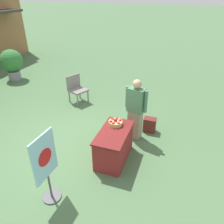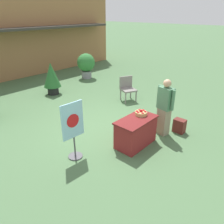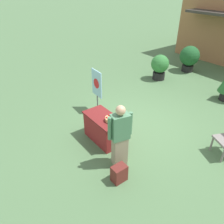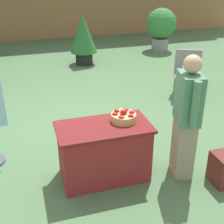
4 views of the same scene
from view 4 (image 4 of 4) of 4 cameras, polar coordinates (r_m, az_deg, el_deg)
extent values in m
plane|color=#4C7047|center=(5.47, -3.85, -3.20)|extent=(120.00, 120.00, 0.00)
cube|color=maroon|center=(4.15, -1.48, -7.52)|extent=(1.13, 0.61, 0.74)
cube|color=maroon|center=(3.95, -1.54, -2.81)|extent=(1.20, 0.65, 0.04)
cylinder|color=tan|center=(4.04, 2.13, -0.98)|extent=(0.33, 0.33, 0.10)
sphere|color=red|center=(4.06, 3.64, -0.25)|extent=(0.08, 0.08, 0.08)
sphere|color=red|center=(4.12, 2.57, 0.20)|extent=(0.08, 0.08, 0.08)
sphere|color=#A30F14|center=(4.09, 0.87, -0.02)|extent=(0.08, 0.08, 0.08)
sphere|color=red|center=(4.01, 0.54, -0.59)|extent=(0.08, 0.08, 0.08)
sphere|color=red|center=(3.93, 1.71, -1.19)|extent=(0.08, 0.08, 0.08)
sphere|color=#A30F14|center=(3.97, 3.46, -0.93)|extent=(0.08, 0.08, 0.08)
sphere|color=red|center=(4.01, 2.05, -0.07)|extent=(0.08, 0.08, 0.08)
sphere|color=red|center=(4.01, 2.20, -0.04)|extent=(0.08, 0.08, 0.08)
cube|color=gray|center=(4.29, 12.83, -6.44)|extent=(0.31, 0.39, 0.81)
cube|color=#4C7F5B|center=(3.96, 13.85, 2.46)|extent=(0.35, 0.47, 0.64)
sphere|color=tan|center=(3.81, 14.55, 8.48)|extent=(0.22, 0.22, 0.22)
cylinder|color=#4C7F5B|center=(3.72, 14.99, 1.22)|extent=(0.09, 0.09, 0.59)
cylinder|color=#4C7F5B|center=(4.18, 12.90, 4.20)|extent=(0.09, 0.09, 0.59)
cube|color=maroon|center=(4.37, 19.51, -9.84)|extent=(0.24, 0.34, 0.42)
cylinder|color=gray|center=(6.69, 15.60, 3.59)|extent=(0.05, 0.05, 0.44)
cylinder|color=gray|center=(6.64, 11.58, 3.86)|extent=(0.05, 0.05, 0.44)
cylinder|color=gray|center=(7.13, 15.19, 5.01)|extent=(0.05, 0.05, 0.44)
cylinder|color=gray|center=(7.08, 11.42, 5.28)|extent=(0.05, 0.05, 0.44)
cube|color=gray|center=(6.80, 13.66, 6.40)|extent=(0.73, 0.73, 0.06)
cube|color=gray|center=(6.95, 13.74, 9.13)|extent=(0.52, 0.29, 0.47)
cylinder|color=gray|center=(10.60, 8.76, 12.19)|extent=(0.53, 0.53, 0.38)
sphere|color=#337A38|center=(10.46, 9.01, 15.72)|extent=(0.95, 0.95, 0.95)
cylinder|color=black|center=(8.99, -5.11, 9.83)|extent=(0.48, 0.48, 0.35)
cone|color=#28662D|center=(8.83, -5.30, 14.17)|extent=(0.74, 0.74, 1.04)
camera|label=1|loc=(3.70, -80.11, 20.83)|focal=35.00mm
camera|label=2|loc=(3.43, -104.15, 6.12)|focal=35.00mm
camera|label=3|loc=(5.23, 75.78, 23.23)|focal=35.00mm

